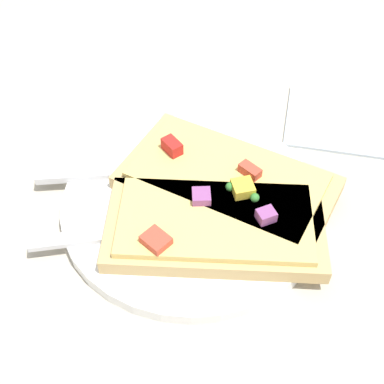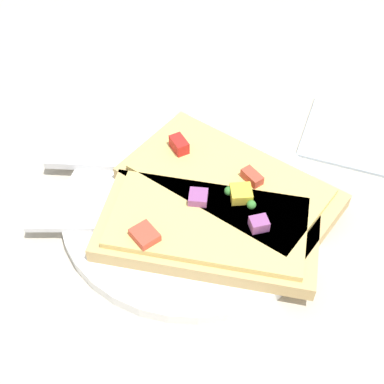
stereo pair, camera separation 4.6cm
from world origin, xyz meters
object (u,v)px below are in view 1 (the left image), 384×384
Objects in this scene: fork at (185,225)px; pizza_slice_main at (227,181)px; knife at (136,170)px; napkin at (364,124)px; pizza_slice_corner at (215,225)px; plate at (192,204)px.

pizza_slice_main is (-0.03, -0.05, 0.01)m from fork.
knife is 0.24m from napkin.
napkin is (-0.12, -0.18, -0.02)m from pizza_slice_corner.
knife is 1.35× the size of napkin.
pizza_slice_main reaches higher than plate.
pizza_slice_corner is (0.00, 0.05, -0.00)m from pizza_slice_main.
plate reaches higher than napkin.
pizza_slice_corner is at bearing 128.56° from plate.
napkin is at bearing 13.89° from knife.
pizza_slice_main is at bearing -18.98° from knife.
fork is at bearing 49.46° from napkin.
pizza_slice_corner reaches higher than fork.
knife is at bearing -42.19° from pizza_slice_corner.
napkin is at bearing -136.19° from plate.
fork is 0.23m from napkin.
fork reaches higher than plate.
plate is 0.04m from pizza_slice_main.
plate is at bearing 43.81° from napkin.
pizza_slice_corner reaches higher than plate.
napkin is at bearing -133.86° from pizza_slice_corner.
plate is at bearing -38.39° from knife.
knife reaches higher than fork.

